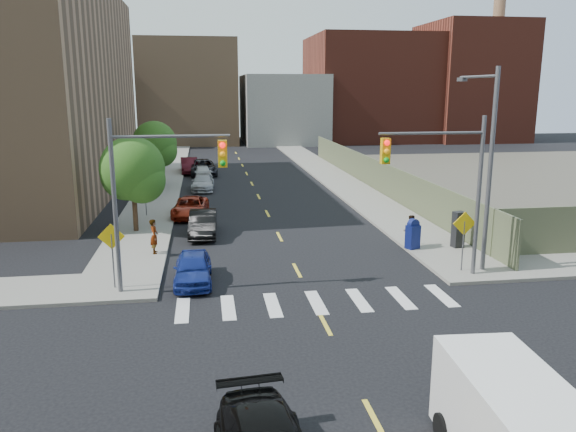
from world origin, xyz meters
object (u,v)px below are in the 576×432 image
object	(u,v)px
parked_car_silver	(203,182)
mailbox	(413,234)
parked_car_grey	(203,167)
pedestrian_east	(410,231)
parked_car_white	(203,172)
parked_car_maroon	(189,165)
cargo_van	(516,432)
payphone	(458,229)
parked_car_red	(190,207)
parked_car_blue	(193,268)
parked_car_black	(203,223)
pedestrian_west	(154,236)

from	to	relation	value
parked_car_silver	mailbox	world-z (taller)	mailbox
parked_car_grey	pedestrian_east	xyz separation A→B (m)	(10.50, -27.15, 0.23)
parked_car_white	parked_car_maroon	bearing A→B (deg)	103.38
cargo_van	payphone	size ratio (longest dim) A/B	2.80
parked_car_red	pedestrian_east	xyz separation A→B (m)	(11.31, -9.25, 0.34)
parked_car_grey	pedestrian_east	size ratio (longest dim) A/B	3.24
parked_car_blue	parked_car_black	bearing A→B (deg)	87.37
parked_car_silver	pedestrian_west	world-z (taller)	pedestrian_west
parked_car_red	parked_car_white	bearing A→B (deg)	92.44
parked_car_black	parked_car_white	world-z (taller)	parked_car_black
parked_car_maroon	payphone	distance (m)	32.33
mailbox	pedestrian_west	world-z (taller)	pedestrian_west
parked_car_black	parked_car_silver	size ratio (longest dim) A/B	0.97
parked_car_maroon	pedestrian_west	size ratio (longest dim) A/B	2.66
parked_car_white	parked_car_maroon	xyz separation A→B (m)	(-1.30, 3.91, 0.12)
parked_car_red	parked_car_blue	bearing A→B (deg)	-82.87
parked_car_white	pedestrian_east	size ratio (longest dim) A/B	2.24
cargo_van	parked_car_blue	bearing A→B (deg)	120.08
parked_car_black	parked_car_silver	bearing A→B (deg)	92.24
parked_car_black	cargo_van	size ratio (longest dim) A/B	0.82
parked_car_maroon	pedestrian_west	bearing A→B (deg)	-96.18
cargo_van	parked_car_black	bearing A→B (deg)	110.02
parked_car_blue	parked_car_maroon	size ratio (longest dim) A/B	0.85
parked_car_blue	pedestrian_west	world-z (taller)	pedestrian_west
parked_car_black	parked_car_blue	bearing A→B (deg)	-90.95
parked_car_blue	parked_car_white	bearing A→B (deg)	89.66
parked_car_black	mailbox	size ratio (longest dim) A/B	2.75
parked_car_blue	pedestrian_east	bearing A→B (deg)	18.59
parked_car_silver	parked_car_grey	distance (m)	8.18
parked_car_red	mailbox	distance (m)	14.86
pedestrian_east	parked_car_silver	bearing A→B (deg)	-72.69
parked_car_white	parked_car_silver	bearing A→B (deg)	-95.01
parked_car_red	parked_car_maroon	distance (m)	19.34
cargo_van	payphone	xyz separation A→B (m)	(6.53, 16.68, -0.15)
parked_car_silver	mailbox	xyz separation A→B (m)	(10.50, -19.35, 0.27)
parked_car_red	parked_car_grey	size ratio (longest dim) A/B	0.85
parked_car_red	parked_car_white	distance (m)	15.44
parked_car_red	cargo_van	bearing A→B (deg)	-69.38
mailbox	payphone	size ratio (longest dim) A/B	0.83
parked_car_silver	pedestrian_east	distance (m)	21.69
parked_car_white	pedestrian_west	bearing A→B (deg)	-100.65
parked_car_white	parked_car_grey	size ratio (longest dim) A/B	0.69
parked_car_silver	cargo_van	bearing A→B (deg)	-77.72
parked_car_red	mailbox	world-z (taller)	mailbox
parked_car_maroon	pedestrian_east	bearing A→B (deg)	-71.55
parked_car_black	mailbox	xyz separation A→B (m)	(10.50, -4.70, 0.20)
parked_car_silver	parked_car_white	size ratio (longest dim) A/B	1.18
parked_car_blue	mailbox	size ratio (longest dim) A/B	2.51
parked_car_white	parked_car_grey	world-z (taller)	parked_car_grey
parked_car_blue	parked_car_silver	xyz separation A→B (m)	(0.44, 22.54, -0.03)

